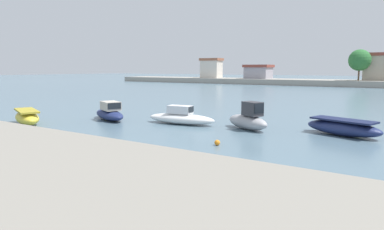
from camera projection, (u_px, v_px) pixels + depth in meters
ground_plane at (41, 152)px, 17.06m from camera, size 400.00×400.00×0.00m
moored_boat_0 at (27, 117)px, 25.34m from camera, size 4.69×3.12×1.09m
moored_boat_1 at (110, 113)px, 27.50m from camera, size 4.95×3.39×1.53m
moored_boat_2 at (181, 118)px, 25.46m from camera, size 5.62×2.13×1.39m
moored_boat_3 at (248, 120)px, 23.19m from camera, size 3.93×2.89×1.94m
moored_boat_4 at (343, 128)px, 21.14m from camera, size 5.04×3.05×1.02m
mooring_buoy_0 at (217, 143)px, 18.40m from camera, size 0.31×0.31×0.31m
distant_shoreline at (340, 78)px, 80.26m from camera, size 127.29×10.76×8.40m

